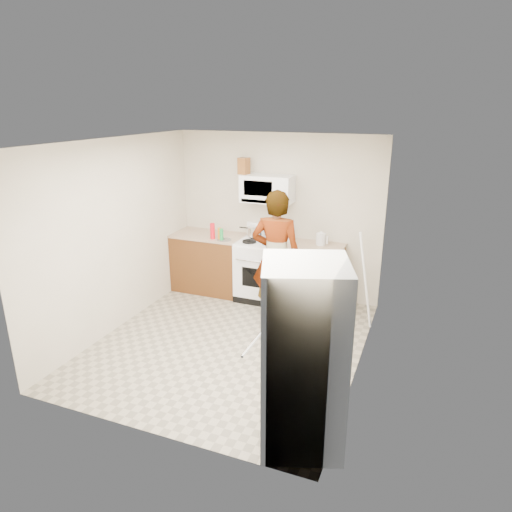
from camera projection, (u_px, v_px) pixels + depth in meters
The scene contains 20 objects.
floor at pixel (230, 342), 5.81m from camera, with size 3.60×3.60×0.00m, color gray.
back_wall at pixel (277, 216), 7.00m from camera, with size 3.20×0.02×2.50m, color beige.
right_wall at pixel (364, 266), 4.86m from camera, with size 0.02×3.60×2.50m, color beige.
cabinet_left at pixel (210, 263), 7.35m from camera, with size 1.12×0.62×0.90m, color brown.
counter_left at pixel (209, 235), 7.20m from camera, with size 1.14×0.64×0.04m, color tan.
cabinet_right at pixel (313, 277), 6.75m from camera, with size 0.80×0.62×0.90m, color brown.
counter_right at pixel (315, 247), 6.60m from camera, with size 0.82×0.64×0.04m, color tan.
gas_range at pixel (264, 269), 7.00m from camera, with size 0.76×0.65×1.13m.
microwave at pixel (267, 189), 6.73m from camera, with size 0.76×0.38×0.40m, color white.
person at pixel (276, 258), 6.12m from camera, with size 0.68×0.44×1.85m, color tan.
fridge at pixel (303, 357), 3.88m from camera, with size 0.70×0.70×1.70m, color beige.
kettle at pixel (321, 239), 6.63m from camera, with size 0.14×0.14×0.17m, color silver.
jug at pixel (244, 166), 6.72m from camera, with size 0.14×0.14×0.24m, color brown.
saucepan at pixel (256, 232), 7.02m from camera, with size 0.25×0.25×0.13m, color silver.
tray at pixel (272, 243), 6.68m from camera, with size 0.25×0.16×0.05m, color white.
bottle_spray at pixel (213, 231), 6.92m from camera, with size 0.07×0.07×0.24m, color red.
bottle_hot_sauce at pixel (220, 233), 6.91m from camera, with size 0.06×0.06×0.18m, color orange.
bottle_green_cap at pixel (221, 234), 6.85m from camera, with size 0.06×0.06×0.18m, color #198E3C.
pot_lid at pixel (224, 240), 6.89m from camera, with size 0.22×0.22×0.01m, color white.
broom at pixel (366, 282), 5.93m from camera, with size 0.03×0.03×1.39m, color white.
Camera 1 is at (2.20, -4.68, 2.90)m, focal length 32.00 mm.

